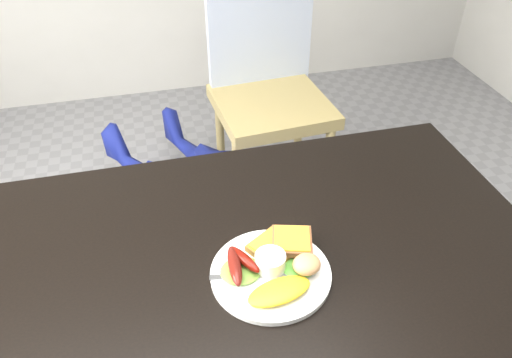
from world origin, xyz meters
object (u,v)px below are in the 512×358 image
(dining_table, at_px, (265,267))
(plate, at_px, (271,274))
(dining_chair, at_px, (272,106))
(person, at_px, (239,77))

(dining_table, bearing_deg, plate, -89.30)
(dining_chair, bearing_deg, plate, -110.26)
(dining_table, xyz_separation_m, person, (0.09, 0.66, 0.10))
(dining_table, distance_m, plate, 0.05)
(dining_chair, height_order, person, person)
(person, relative_size, plate, 6.94)
(dining_chair, height_order, plate, plate)
(person, height_order, plate, person)
(dining_table, bearing_deg, person, 81.90)
(dining_chair, distance_m, plate, 1.24)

